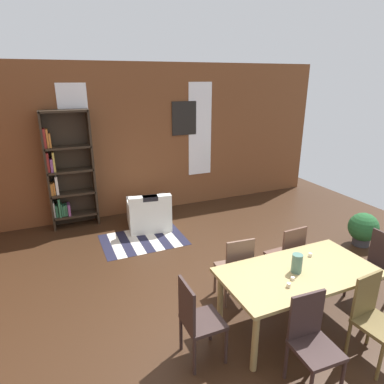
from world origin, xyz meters
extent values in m
plane|color=#362113|center=(0.00, 0.00, 0.00)|extent=(9.85, 9.85, 0.00)
cube|color=brown|center=(0.00, 3.78, 1.58)|extent=(8.58, 0.12, 3.15)
cube|color=white|center=(-1.33, 3.71, 1.73)|extent=(0.55, 0.02, 2.05)
cube|color=white|center=(1.33, 3.71, 1.73)|extent=(0.55, 0.02, 2.05)
cube|color=#988350|center=(0.60, -0.60, 0.73)|extent=(1.82, 0.94, 0.04)
cylinder|color=#988350|center=(-0.21, -0.97, 0.36)|extent=(0.07, 0.07, 0.71)
cylinder|color=#988350|center=(1.41, -0.97, 0.36)|extent=(0.07, 0.07, 0.71)
cylinder|color=#988350|center=(-0.21, -0.23, 0.36)|extent=(0.07, 0.07, 0.71)
cylinder|color=#988350|center=(1.41, -0.23, 0.36)|extent=(0.07, 0.07, 0.71)
cylinder|color=#4C7266|center=(0.56, -0.60, 0.86)|extent=(0.12, 0.12, 0.22)
cylinder|color=silver|center=(0.29, -0.80, 0.77)|extent=(0.04, 0.04, 0.05)
cylinder|color=silver|center=(0.95, -0.39, 0.77)|extent=(0.04, 0.04, 0.04)
cylinder|color=silver|center=(0.42, -0.71, 0.77)|extent=(0.04, 0.04, 0.03)
cube|color=#332422|center=(0.19, -1.37, 0.45)|extent=(0.42, 0.42, 0.04)
cube|color=#332422|center=(0.20, -1.18, 0.70)|extent=(0.38, 0.05, 0.50)
cylinder|color=#332422|center=(0.36, -1.55, 0.21)|extent=(0.04, 0.04, 0.43)
cylinder|color=#332422|center=(0.02, -1.18, 0.21)|extent=(0.04, 0.04, 0.43)
cylinder|color=#332422|center=(0.38, -1.19, 0.21)|extent=(0.04, 0.04, 0.43)
cube|color=brown|center=(0.19, 0.17, 0.45)|extent=(0.43, 0.43, 0.04)
cube|color=brown|center=(0.17, -0.01, 0.70)|extent=(0.38, 0.06, 0.50)
cylinder|color=brown|center=(0.39, 0.34, 0.21)|extent=(0.04, 0.04, 0.43)
cylinder|color=brown|center=(0.03, 0.37, 0.21)|extent=(0.04, 0.04, 0.43)
cylinder|color=brown|center=(0.35, -0.02, 0.21)|extent=(0.04, 0.04, 0.43)
cylinder|color=brown|center=(-0.01, 0.01, 0.21)|extent=(0.04, 0.04, 0.43)
cube|color=#332523|center=(-0.61, -0.60, 0.45)|extent=(0.40, 0.40, 0.04)
cube|color=#332523|center=(-0.80, -0.60, 0.70)|extent=(0.03, 0.38, 0.50)
cylinder|color=#332523|center=(-0.43, -0.78, 0.21)|extent=(0.04, 0.04, 0.43)
cylinder|color=#332523|center=(-0.43, -0.42, 0.21)|extent=(0.04, 0.04, 0.43)
cylinder|color=#332523|center=(-0.79, -0.78, 0.21)|extent=(0.04, 0.04, 0.43)
cylinder|color=#332523|center=(-0.79, -0.42, 0.21)|extent=(0.04, 0.04, 0.43)
cube|color=#30211E|center=(1.81, -0.60, 0.45)|extent=(0.41, 0.41, 0.04)
cube|color=#30211E|center=(2.00, -0.59, 0.70)|extent=(0.04, 0.38, 0.50)
cylinder|color=#30211E|center=(1.63, -0.42, 0.21)|extent=(0.04, 0.04, 0.43)
cylinder|color=#30211E|center=(1.64, -0.78, 0.21)|extent=(0.04, 0.04, 0.43)
cylinder|color=#30211E|center=(1.99, -0.41, 0.21)|extent=(0.04, 0.04, 0.43)
cube|color=brown|center=(1.01, -1.37, 0.45)|extent=(0.43, 0.43, 0.04)
cube|color=brown|center=(1.00, -1.18, 0.70)|extent=(0.38, 0.06, 0.50)
cylinder|color=brown|center=(0.85, -1.56, 0.21)|extent=(0.04, 0.04, 0.43)
cylinder|color=brown|center=(0.82, -1.20, 0.21)|extent=(0.04, 0.04, 0.43)
cylinder|color=brown|center=(1.17, -1.17, 0.21)|extent=(0.04, 0.04, 0.43)
cube|color=brown|center=(1.01, 0.17, 0.45)|extent=(0.41, 0.41, 0.04)
cube|color=brown|center=(1.02, -0.01, 0.70)|extent=(0.38, 0.04, 0.50)
cylinder|color=brown|center=(1.18, 0.36, 0.21)|extent=(0.04, 0.04, 0.43)
cylinder|color=brown|center=(0.82, 0.35, 0.21)|extent=(0.04, 0.04, 0.43)
cylinder|color=brown|center=(1.20, 0.00, 0.21)|extent=(0.04, 0.04, 0.43)
cylinder|color=brown|center=(0.84, -0.01, 0.21)|extent=(0.04, 0.04, 0.43)
cube|color=#2D2319|center=(-1.94, 3.51, 1.15)|extent=(0.04, 0.32, 2.29)
cube|color=#2D2319|center=(-1.10, 3.51, 1.15)|extent=(0.04, 0.32, 2.29)
cube|color=#2D2319|center=(-1.52, 3.66, 1.15)|extent=(0.88, 0.01, 2.29)
cube|color=#2D2319|center=(-1.52, 3.51, 0.23)|extent=(0.84, 0.32, 0.04)
cube|color=white|center=(-1.90, 3.51, 0.40)|extent=(0.03, 0.17, 0.30)
cube|color=#33724C|center=(-1.86, 3.51, 0.37)|extent=(0.04, 0.17, 0.24)
cube|color=#33724C|center=(-1.80, 3.51, 0.44)|extent=(0.04, 0.23, 0.38)
cube|color=#33724C|center=(-1.76, 3.51, 0.37)|extent=(0.03, 0.19, 0.25)
cube|color=#33724C|center=(-1.72, 3.51, 0.36)|extent=(0.04, 0.18, 0.21)
cube|color=#33724C|center=(-1.68, 3.51, 0.36)|extent=(0.04, 0.17, 0.22)
cube|color=#8C4C8C|center=(-1.63, 3.51, 0.36)|extent=(0.05, 0.24, 0.23)
cube|color=#2D2319|center=(-1.52, 3.51, 0.69)|extent=(0.84, 0.32, 0.04)
cube|color=orange|center=(-1.89, 3.51, 0.82)|extent=(0.05, 0.20, 0.23)
cube|color=orange|center=(-1.85, 3.51, 0.83)|extent=(0.03, 0.17, 0.25)
cube|color=white|center=(-1.80, 3.51, 0.89)|extent=(0.05, 0.19, 0.36)
cube|color=#2D2319|center=(-1.52, 3.51, 1.15)|extent=(0.84, 0.32, 0.04)
cube|color=#B22D28|center=(-1.89, 3.51, 1.35)|extent=(0.04, 0.20, 0.37)
cube|color=#8C4C8C|center=(-1.84, 3.51, 1.29)|extent=(0.05, 0.23, 0.24)
cube|color=gold|center=(-1.79, 3.51, 1.35)|extent=(0.04, 0.22, 0.37)
cube|color=#2D2319|center=(-1.52, 3.51, 1.60)|extent=(0.84, 0.32, 0.04)
cube|color=#B22D28|center=(-1.89, 3.51, 1.80)|extent=(0.04, 0.22, 0.35)
cube|color=orange|center=(-1.85, 3.51, 1.79)|extent=(0.04, 0.18, 0.34)
cube|color=orange|center=(-1.81, 3.51, 1.75)|extent=(0.03, 0.18, 0.25)
cube|color=#2D2319|center=(-1.52, 3.51, 2.27)|extent=(0.84, 0.32, 0.04)
cube|color=white|center=(-0.18, 2.87, 0.20)|extent=(0.91, 0.91, 0.40)
cube|color=white|center=(-0.23, 2.55, 0.57)|extent=(0.81, 0.27, 0.35)
cube|color=white|center=(0.15, 2.82, 0.48)|extent=(0.22, 0.73, 0.15)
cube|color=white|center=(-0.52, 2.92, 0.48)|extent=(0.22, 0.73, 0.15)
cube|color=black|center=(-0.23, 2.55, 0.71)|extent=(0.30, 0.21, 0.08)
cylinder|color=#333338|center=(3.08, 0.58, 0.07)|extent=(0.29, 0.29, 0.14)
sphere|color=#235B2D|center=(3.08, 0.58, 0.34)|extent=(0.51, 0.51, 0.51)
cube|color=#1E1E33|center=(-1.12, 2.31, 0.00)|extent=(0.17, 1.04, 0.01)
cube|color=silver|center=(-0.96, 2.31, 0.00)|extent=(0.17, 1.04, 0.01)
cube|color=#1E1E33|center=(-0.79, 2.31, 0.00)|extent=(0.17, 1.04, 0.01)
cube|color=silver|center=(-0.62, 2.31, 0.00)|extent=(0.17, 1.04, 0.01)
cube|color=#1E1E33|center=(-0.46, 2.31, 0.00)|extent=(0.17, 1.04, 0.01)
cube|color=silver|center=(-0.29, 2.31, 0.00)|extent=(0.17, 1.04, 0.01)
cube|color=#1E1E33|center=(-0.12, 2.31, 0.00)|extent=(0.17, 1.04, 0.01)
cube|color=silver|center=(0.04, 2.31, 0.00)|extent=(0.17, 1.04, 0.01)
cube|color=#1E1E33|center=(0.21, 2.31, 0.00)|extent=(0.17, 1.04, 0.01)
cube|color=black|center=(0.94, 3.70, 2.00)|extent=(0.56, 0.03, 0.72)
camera|label=1|loc=(-1.86, -3.18, 2.86)|focal=31.45mm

